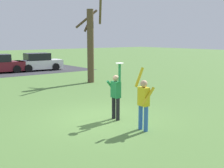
{
  "coord_description": "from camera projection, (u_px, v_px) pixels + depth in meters",
  "views": [
    {
      "loc": [
        -6.0,
        -8.24,
        2.98
      ],
      "look_at": [
        0.27,
        -0.3,
        1.3
      ],
      "focal_mm": 45.01,
      "sensor_mm": 36.0,
      "label": 1
    }
  ],
  "objects": [
    {
      "name": "ground_plane",
      "position": [
        102.0,
        118.0,
        10.54
      ],
      "size": [
        120.0,
        120.0,
        0.0
      ],
      "primitive_type": "plane",
      "color": "#567F3D"
    },
    {
      "name": "person_catcher",
      "position": [
        116.0,
        93.0,
        10.2
      ],
      "size": [
        0.49,
        0.55,
        2.08
      ],
      "rotation": [
        0.0,
        0.0,
        -1.62
      ],
      "color": "black",
      "rests_on": "ground_plane"
    },
    {
      "name": "person_defender",
      "position": [
        144.0,
        101.0,
        8.99
      ],
      "size": [
        0.49,
        0.56,
        2.04
      ],
      "rotation": [
        0.0,
        0.0,
        1.52
      ],
      "color": "#3366B7",
      "rests_on": "ground_plane"
    },
    {
      "name": "frisbee_disc",
      "position": [
        120.0,
        63.0,
        9.84
      ],
      "size": [
        0.29,
        0.29,
        0.02
      ],
      "primitive_type": "cylinder",
      "color": "white",
      "rests_on": "person_catcher"
    },
    {
      "name": "parked_car_white",
      "position": [
        39.0,
        62.0,
        25.85
      ],
      "size": [
        4.24,
        2.31,
        1.59
      ],
      "rotation": [
        0.0,
        0.0,
        -0.09
      ],
      "color": "white",
      "rests_on": "ground_plane"
    },
    {
      "name": "bare_tree_tall",
      "position": [
        91.0,
        43.0,
        18.58
      ],
      "size": [
        1.62,
        2.02,
        5.75
      ],
      "color": "brown",
      "rests_on": "ground_plane"
    }
  ]
}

